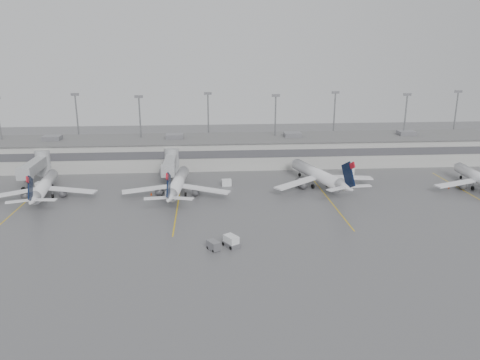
{
  "coord_description": "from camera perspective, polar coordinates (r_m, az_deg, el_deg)",
  "views": [
    {
      "loc": [
        -10.85,
        -78.09,
        34.98
      ],
      "look_at": [
        -3.28,
        24.0,
        5.0
      ],
      "focal_mm": 35.0,
      "sensor_mm": 36.0,
      "label": 1
    }
  ],
  "objects": [
    {
      "name": "baggage_tug",
      "position": [
        84.35,
        -1.08,
        -7.59
      ],
      "size": [
        3.34,
        3.72,
        2.04
      ],
      "rotation": [
        0.0,
        0.0,
        0.57
      ],
      "color": "silver",
      "rests_on": "ground"
    },
    {
      "name": "cone_c",
      "position": [
        118.87,
        5.19,
        -0.67
      ],
      "size": [
        0.46,
        0.46,
        0.74
      ],
      "primitive_type": "cone",
      "color": "#FF4305",
      "rests_on": "ground"
    },
    {
      "name": "jet_bridge_left",
      "position": [
        135.25,
        -23.4,
        1.66
      ],
      "size": [
        4.0,
        17.2,
        7.0
      ],
      "color": "gray",
      "rests_on": "ground"
    },
    {
      "name": "jet_bridge_right",
      "position": [
        128.03,
        -8.44,
        2.08
      ],
      "size": [
        4.0,
        17.2,
        7.0
      ],
      "color": "gray",
      "rests_on": "ground"
    },
    {
      "name": "jet_mid_left",
      "position": [
        111.85,
        -7.67,
        -0.5
      ],
      "size": [
        25.54,
        28.74,
        9.3
      ],
      "rotation": [
        0.0,
        0.0,
        -0.09
      ],
      "color": "white",
      "rests_on": "ground"
    },
    {
      "name": "cone_a",
      "position": [
        125.48,
        -24.47,
        -1.2
      ],
      "size": [
        0.46,
        0.46,
        0.73
      ],
      "primitive_type": "cone",
      "color": "#FF4305",
      "rests_on": "ground"
    },
    {
      "name": "terminal",
      "position": [
        139.94,
        0.31,
        3.6
      ],
      "size": [
        152.0,
        17.0,
        9.45
      ],
      "color": "#A7A7A2",
      "rests_on": "ground"
    },
    {
      "name": "gse_uld_b",
      "position": [
        119.25,
        -1.66,
        -0.32
      ],
      "size": [
        2.52,
        1.8,
        1.69
      ],
      "primitive_type": "cube",
      "rotation": [
        0.0,
        0.0,
        0.09
      ],
      "color": "silver",
      "rests_on": "ground"
    },
    {
      "name": "gse_uld_c",
      "position": [
        132.83,
        13.14,
        1.01
      ],
      "size": [
        2.67,
        1.94,
        1.77
      ],
      "primitive_type": "cube",
      "rotation": [
        0.0,
        0.0,
        0.12
      ],
      "color": "silver",
      "rests_on": "ground"
    },
    {
      "name": "stand_markings",
      "position": [
        108.46,
        1.73,
        -2.5
      ],
      "size": [
        105.25,
        40.0,
        0.01
      ],
      "color": "gold",
      "rests_on": "ground"
    },
    {
      "name": "cone_d",
      "position": [
        128.46,
        24.12,
        -0.78
      ],
      "size": [
        0.44,
        0.44,
        0.71
      ],
      "primitive_type": "cone",
      "color": "#FF4305",
      "rests_on": "ground"
    },
    {
      "name": "gse_uld_a",
      "position": [
        126.32,
        -23.03,
        -0.65
      ],
      "size": [
        2.87,
        2.12,
        1.87
      ],
      "primitive_type": "cube",
      "rotation": [
        0.0,
        0.0,
        -0.14
      ],
      "color": "silver",
      "rests_on": "ground"
    },
    {
      "name": "ground",
      "position": [
        86.26,
        3.38,
        -7.63
      ],
      "size": [
        260.0,
        260.0,
        0.0
      ],
      "primitive_type": "plane",
      "color": "#4C4C4E",
      "rests_on": "ground"
    },
    {
      "name": "baggage_cart",
      "position": [
        83.14,
        -3.26,
        -7.95
      ],
      "size": [
        2.57,
        2.9,
        1.62
      ],
      "rotation": [
        0.0,
        0.0,
        0.57
      ],
      "color": "slate",
      "rests_on": "ground"
    },
    {
      "name": "light_masts",
      "position": [
        144.1,
        0.13,
        7.16
      ],
      "size": [
        142.4,
        8.0,
        20.6
      ],
      "color": "gray",
      "rests_on": "ground"
    },
    {
      "name": "cone_b",
      "position": [
        114.0,
        -10.77,
        -1.64
      ],
      "size": [
        0.48,
        0.48,
        0.76
      ],
      "primitive_type": "cone",
      "color": "#FF4305",
      "rests_on": "ground"
    },
    {
      "name": "gse_loader",
      "position": [
        130.37,
        -9.04,
        1.03
      ],
      "size": [
        3.23,
        3.9,
        2.1
      ],
      "primitive_type": "cube",
      "rotation": [
        0.0,
        0.0,
        -0.4
      ],
      "color": "slate",
      "rests_on": "ground"
    },
    {
      "name": "jet_mid_right",
      "position": [
        119.25,
        9.68,
        0.57
      ],
      "size": [
        26.26,
        29.87,
        9.93
      ],
      "rotation": [
        0.0,
        0.0,
        0.29
      ],
      "color": "white",
      "rests_on": "ground"
    },
    {
      "name": "jet_far_left",
      "position": [
        118.44,
        -22.85,
        -0.77
      ],
      "size": [
        24.54,
        27.65,
        8.96
      ],
      "rotation": [
        0.0,
        0.0,
        0.11
      ],
      "color": "white",
      "rests_on": "ground"
    }
  ]
}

